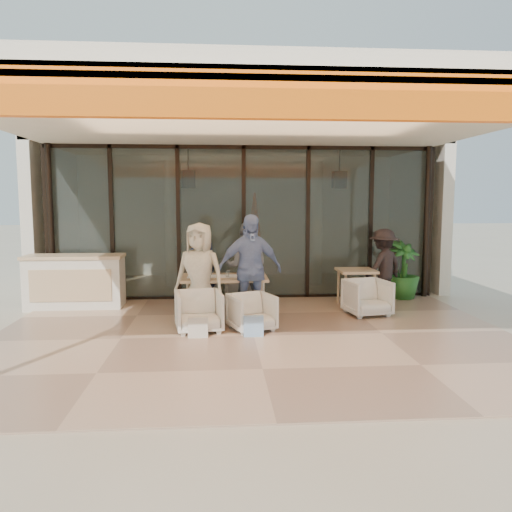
{
  "coord_description": "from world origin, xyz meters",
  "views": [
    {
      "loc": [
        -0.53,
        -7.4,
        2.1
      ],
      "look_at": [
        0.1,
        0.9,
        1.15
      ],
      "focal_mm": 35.0,
      "sensor_mm": 36.0,
      "label": 1
    }
  ],
  "objects_px": {
    "chair_near_right": "(252,311)",
    "standing_woman": "(383,266)",
    "host_counter": "(75,281)",
    "side_chair": "(367,296)",
    "diner_grey": "(247,267)",
    "potted_palm": "(403,270)",
    "dining_table": "(224,279)",
    "chair_far_right": "(245,289)",
    "diner_navy": "(201,269)",
    "diner_periwinkle": "(250,269)",
    "chair_near_left": "(199,310)",
    "side_table": "(356,275)",
    "diner_cream": "(200,274)",
    "chair_far_left": "(203,291)"
  },
  "relations": [
    {
      "from": "dining_table",
      "to": "chair_far_right",
      "type": "distance_m",
      "value": 1.09
    },
    {
      "from": "side_table",
      "to": "potted_palm",
      "type": "bearing_deg",
      "value": 30.16
    },
    {
      "from": "host_counter",
      "to": "side_table",
      "type": "bearing_deg",
      "value": -3.0
    },
    {
      "from": "diner_cream",
      "to": "side_table",
      "type": "xyz_separation_m",
      "value": [
        2.99,
        1.13,
        -0.22
      ]
    },
    {
      "from": "host_counter",
      "to": "chair_far_right",
      "type": "distance_m",
      "value": 3.29
    },
    {
      "from": "chair_near_right",
      "to": "diner_grey",
      "type": "distance_m",
      "value": 1.49
    },
    {
      "from": "chair_far_right",
      "to": "diner_cream",
      "type": "height_order",
      "value": "diner_cream"
    },
    {
      "from": "chair_far_left",
      "to": "side_chair",
      "type": "distance_m",
      "value": 3.16
    },
    {
      "from": "diner_grey",
      "to": "standing_woman",
      "type": "xyz_separation_m",
      "value": [
        2.78,
        0.54,
        -0.08
      ]
    },
    {
      "from": "chair_far_left",
      "to": "chair_near_left",
      "type": "distance_m",
      "value": 1.9
    },
    {
      "from": "diner_cream",
      "to": "chair_near_left",
      "type": "bearing_deg",
      "value": -71.4
    },
    {
      "from": "host_counter",
      "to": "side_chair",
      "type": "distance_m",
      "value": 5.53
    },
    {
      "from": "diner_navy",
      "to": "diner_grey",
      "type": "xyz_separation_m",
      "value": [
        0.84,
        0.0,
        0.03
      ]
    },
    {
      "from": "chair_near_right",
      "to": "side_table",
      "type": "height_order",
      "value": "side_table"
    },
    {
      "from": "diner_navy",
      "to": "side_chair",
      "type": "bearing_deg",
      "value": 148.2
    },
    {
      "from": "potted_palm",
      "to": "chair_near_right",
      "type": "bearing_deg",
      "value": -145.14
    },
    {
      "from": "potted_palm",
      "to": "host_counter",
      "type": "bearing_deg",
      "value": -176.5
    },
    {
      "from": "chair_near_left",
      "to": "diner_periwinkle",
      "type": "distance_m",
      "value": 1.13
    },
    {
      "from": "diner_periwinkle",
      "to": "side_table",
      "type": "height_order",
      "value": "diner_periwinkle"
    },
    {
      "from": "dining_table",
      "to": "chair_far_right",
      "type": "xyz_separation_m",
      "value": [
        0.43,
        0.94,
        -0.34
      ]
    },
    {
      "from": "chair_far_left",
      "to": "diner_cream",
      "type": "bearing_deg",
      "value": 85.03
    },
    {
      "from": "dining_table",
      "to": "side_chair",
      "type": "relative_size",
      "value": 2.04
    },
    {
      "from": "diner_periwinkle",
      "to": "potted_palm",
      "type": "relative_size",
      "value": 1.51
    },
    {
      "from": "diner_navy",
      "to": "diner_periwinkle",
      "type": "xyz_separation_m",
      "value": [
        0.84,
        -0.9,
        0.11
      ]
    },
    {
      "from": "dining_table",
      "to": "diner_grey",
      "type": "bearing_deg",
      "value": 46.21
    },
    {
      "from": "diner_cream",
      "to": "diner_navy",
      "type": "bearing_deg",
      "value": 108.6
    },
    {
      "from": "diner_navy",
      "to": "potted_palm",
      "type": "height_order",
      "value": "diner_navy"
    },
    {
      "from": "dining_table",
      "to": "chair_near_left",
      "type": "relative_size",
      "value": 2.06
    },
    {
      "from": "chair_near_right",
      "to": "potted_palm",
      "type": "relative_size",
      "value": 0.54
    },
    {
      "from": "chair_near_right",
      "to": "chair_far_right",
      "type": "bearing_deg",
      "value": 69.0
    },
    {
      "from": "chair_near_right",
      "to": "host_counter",
      "type": "bearing_deg",
      "value": 128.7
    },
    {
      "from": "side_table",
      "to": "diner_grey",
      "type": "bearing_deg",
      "value": -173.82
    },
    {
      "from": "diner_cream",
      "to": "diner_periwinkle",
      "type": "relative_size",
      "value": 0.93
    },
    {
      "from": "diner_navy",
      "to": "chair_far_left",
      "type": "bearing_deg",
      "value": -111.97
    },
    {
      "from": "chair_near_right",
      "to": "standing_woman",
      "type": "xyz_separation_m",
      "value": [
        2.78,
        1.94,
        0.43
      ]
    },
    {
      "from": "side_table",
      "to": "dining_table",
      "type": "bearing_deg",
      "value": -165.27
    },
    {
      "from": "chair_far_left",
      "to": "potted_palm",
      "type": "height_order",
      "value": "potted_palm"
    },
    {
      "from": "chair_far_right",
      "to": "side_chair",
      "type": "bearing_deg",
      "value": 169.05
    },
    {
      "from": "standing_woman",
      "to": "side_table",
      "type": "bearing_deg",
      "value": -6.95
    },
    {
      "from": "dining_table",
      "to": "chair_near_left",
      "type": "distance_m",
      "value": 1.09
    },
    {
      "from": "dining_table",
      "to": "standing_woman",
      "type": "relative_size",
      "value": 0.99
    },
    {
      "from": "diner_grey",
      "to": "diner_periwinkle",
      "type": "xyz_separation_m",
      "value": [
        -0.0,
        -0.9,
        0.09
      ]
    },
    {
      "from": "chair_near_right",
      "to": "diner_cream",
      "type": "distance_m",
      "value": 1.11
    },
    {
      "from": "chair_near_right",
      "to": "diner_cream",
      "type": "relative_size",
      "value": 0.39
    },
    {
      "from": "standing_woman",
      "to": "chair_near_left",
      "type": "bearing_deg",
      "value": -4.54
    },
    {
      "from": "diner_grey",
      "to": "side_table",
      "type": "distance_m",
      "value": 2.17
    },
    {
      "from": "chair_near_right",
      "to": "potted_palm",
      "type": "xyz_separation_m",
      "value": [
        3.33,
        2.32,
        0.28
      ]
    },
    {
      "from": "diner_periwinkle",
      "to": "host_counter",
      "type": "bearing_deg",
      "value": 147.77
    },
    {
      "from": "dining_table",
      "to": "diner_navy",
      "type": "bearing_deg",
      "value": 133.02
    },
    {
      "from": "host_counter",
      "to": "diner_cream",
      "type": "height_order",
      "value": "diner_cream"
    }
  ]
}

